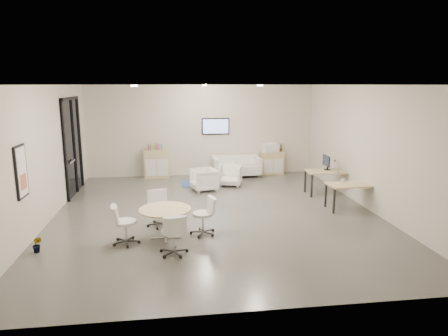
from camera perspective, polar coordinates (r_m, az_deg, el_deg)
name	(u,v)px	position (r m, az deg, el deg)	size (l,w,h in m)	color
room_shell	(215,151)	(9.80, -1.24, 2.41)	(9.60, 10.60, 4.80)	#4E4D47
glass_door	(73,144)	(12.58, -20.81, 3.29)	(0.09, 1.90, 2.85)	black
artwork	(21,172)	(8.69, -26.99, -0.49)	(0.05, 0.54, 1.04)	black
wall_tv	(216,126)	(14.23, -1.21, 5.98)	(0.98, 0.06, 0.58)	black
ceiling_spots	(204,86)	(10.48, -2.90, 11.69)	(3.14, 4.14, 0.03)	#FFEAC6
sideboard_left	(157,164)	(14.13, -9.56, 0.59)	(0.87, 0.45, 0.98)	tan
sideboard_right	(272,163)	(14.61, 6.87, 0.73)	(0.82, 0.40, 0.82)	tan
books	(155,147)	(14.03, -9.82, 3.00)	(0.50, 0.14, 0.22)	red
printer	(271,147)	(14.50, 6.69, 2.99)	(0.56, 0.49, 0.36)	white
loveseat	(236,167)	(14.16, 1.71, 0.17)	(1.70, 0.90, 0.62)	white
blue_rug	(203,183)	(13.24, -2.97, -2.15)	(1.43, 0.95, 0.01)	navy
armchair_left	(204,179)	(12.28, -2.90, -1.53)	(0.72, 0.67, 0.74)	white
armchair_right	(230,175)	(12.86, 0.90, -0.94)	(0.70, 0.65, 0.72)	white
desk_rear	(329,173)	(12.21, 14.80, -0.73)	(1.39, 0.77, 0.70)	tan
desk_front	(353,187)	(10.89, 17.91, -2.53)	(1.34, 0.72, 0.68)	tan
monitor	(326,162)	(12.27, 14.43, 0.82)	(0.20, 0.50, 0.44)	black
round_table	(165,213)	(8.49, -8.41, -6.31)	(1.09, 1.09, 0.66)	tan
meeting_chairs	(165,220)	(8.55, -8.38, -7.39)	(2.29, 2.29, 0.82)	white
plant_cabinet	(280,148)	(14.60, 8.05, 2.82)	(0.28, 0.31, 0.24)	#3F7F3F
plant_floor	(38,249)	(8.70, -25.08, -10.44)	(0.18, 0.33, 0.15)	#3F7F3F
cup	(343,180)	(10.99, 16.65, -1.64)	(0.12, 0.09, 0.12)	white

